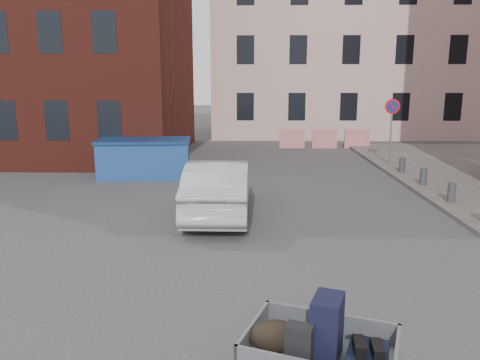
{
  "coord_description": "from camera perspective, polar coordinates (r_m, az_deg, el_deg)",
  "views": [
    {
      "loc": [
        0.34,
        -9.54,
        3.46
      ],
      "look_at": [
        0.08,
        1.6,
        1.1
      ],
      "focal_mm": 35.0,
      "sensor_mm": 36.0,
      "label": 1
    }
  ],
  "objects": [
    {
      "name": "no_parking_sign",
      "position": [
        19.9,
        18.02,
        7.22
      ],
      "size": [
        0.6,
        0.09,
        2.65
      ],
      "color": "gray",
      "rests_on": "sidewalk"
    },
    {
      "name": "ground",
      "position": [
        10.16,
        -0.65,
        -7.96
      ],
      "size": [
        120.0,
        120.0,
        0.0
      ],
      "primitive_type": "plane",
      "color": "#38383A",
      "rests_on": "ground"
    },
    {
      "name": "barriers",
      "position": [
        25.02,
        10.26,
        4.98
      ],
      "size": [
        4.7,
        0.18,
        1.0
      ],
      "color": "red",
      "rests_on": "ground"
    },
    {
      "name": "building_brick",
      "position": [
        24.66,
        -22.25,
        19.38
      ],
      "size": [
        12.0,
        10.0,
        14.0
      ],
      "primitive_type": "cube",
      "color": "#591E16",
      "rests_on": "ground"
    },
    {
      "name": "trailer",
      "position": [
        5.48,
        9.68,
        -19.6
      ],
      "size": [
        1.88,
        1.98,
        1.2
      ],
      "rotation": [
        0.0,
        0.0,
        -0.35
      ],
      "color": "black",
      "rests_on": "ground"
    },
    {
      "name": "building_pink",
      "position": [
        32.24,
        12.05,
        18.02
      ],
      "size": [
        16.0,
        8.0,
        14.0
      ],
      "primitive_type": "cube",
      "color": "#CDA89E",
      "rests_on": "ground"
    },
    {
      "name": "silver_car",
      "position": [
        12.23,
        -2.61,
        -0.93
      ],
      "size": [
        1.56,
        4.45,
        1.47
      ],
      "primitive_type": "imported",
      "rotation": [
        0.0,
        0.0,
        3.14
      ],
      "color": "#A6A9AD",
      "rests_on": "ground"
    },
    {
      "name": "bollards",
      "position": [
        14.46,
        24.37,
        -1.37
      ],
      "size": [
        0.22,
        9.02,
        0.55
      ],
      "color": "#3A3A3D",
      "rests_on": "sidewalk"
    },
    {
      "name": "dumpster",
      "position": [
        17.5,
        -11.56,
        2.66
      ],
      "size": [
        3.49,
        2.05,
        1.4
      ],
      "rotation": [
        0.0,
        0.0,
        0.1
      ],
      "color": "#1F4797",
      "rests_on": "ground"
    }
  ]
}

